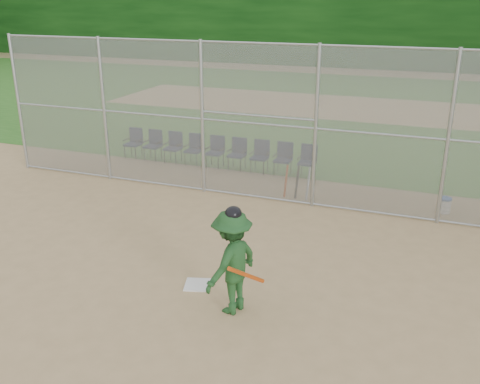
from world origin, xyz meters
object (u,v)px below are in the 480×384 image
(water_cooler, at_px, (445,205))
(batter_at_plate, at_px, (232,261))
(home_plate, at_px, (198,285))
(chair_0, at_px, (133,144))

(water_cooler, bearing_deg, batter_at_plate, -119.16)
(batter_at_plate, xyz_separation_m, water_cooler, (3.27, 5.86, -0.72))
(home_plate, relative_size, batter_at_plate, 0.25)
(chair_0, bearing_deg, water_cooler, -8.26)
(home_plate, relative_size, chair_0, 0.49)
(home_plate, height_order, batter_at_plate, batter_at_plate)
(water_cooler, height_order, chair_0, chair_0)
(home_plate, relative_size, water_cooler, 1.22)
(water_cooler, xyz_separation_m, chair_0, (-9.63, 1.40, 0.28))
(batter_at_plate, relative_size, water_cooler, 4.85)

